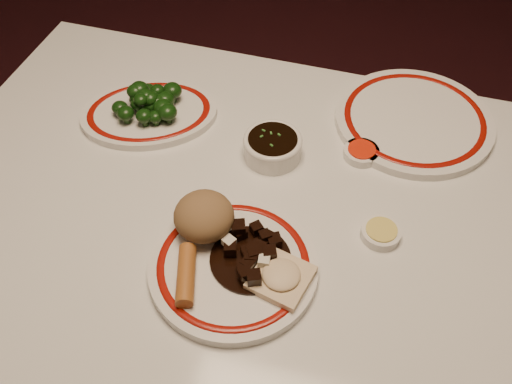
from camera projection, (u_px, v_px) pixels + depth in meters
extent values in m
cube|color=white|center=(254.00, 237.00, 0.94)|extent=(1.20, 0.90, 0.04)
cylinder|color=black|center=(107.00, 163.00, 1.57)|extent=(0.06, 0.06, 0.71)
cylinder|color=white|center=(233.00, 267.00, 0.86)|extent=(0.31, 0.31, 0.02)
torus|color=maroon|center=(233.00, 264.00, 0.86)|extent=(0.26, 0.26, 0.00)
ellipsoid|color=olive|center=(204.00, 216.00, 0.87)|extent=(0.09, 0.09, 0.07)
cylinder|color=#AF662B|center=(186.00, 275.00, 0.83)|extent=(0.06, 0.10, 0.03)
cube|color=beige|center=(281.00, 278.00, 0.83)|extent=(0.10, 0.10, 0.01)
ellipsoid|color=beige|center=(281.00, 275.00, 0.83)|extent=(0.06, 0.06, 0.02)
cylinder|color=black|center=(251.00, 259.00, 0.86)|extent=(0.12, 0.12, 0.00)
cube|color=black|center=(240.00, 234.00, 0.88)|extent=(0.03, 0.03, 0.02)
cube|color=black|center=(230.00, 249.00, 0.86)|extent=(0.02, 0.02, 0.02)
cube|color=black|center=(269.00, 253.00, 0.85)|extent=(0.03, 0.03, 0.02)
cube|color=black|center=(274.00, 241.00, 0.87)|extent=(0.03, 0.03, 0.02)
cube|color=black|center=(244.00, 270.00, 0.84)|extent=(0.03, 0.03, 0.02)
cube|color=black|center=(259.00, 255.00, 0.85)|extent=(0.02, 0.02, 0.02)
cube|color=black|center=(250.00, 254.00, 0.85)|extent=(0.02, 0.02, 0.01)
cube|color=black|center=(254.00, 254.00, 0.85)|extent=(0.03, 0.03, 0.02)
cube|color=black|center=(251.00, 257.00, 0.85)|extent=(0.02, 0.02, 0.02)
cube|color=black|center=(248.00, 253.00, 0.86)|extent=(0.03, 0.03, 0.02)
cube|color=black|center=(254.00, 278.00, 0.82)|extent=(0.03, 0.03, 0.02)
cube|color=black|center=(256.00, 229.00, 0.88)|extent=(0.02, 0.02, 0.02)
cube|color=black|center=(249.00, 264.00, 0.84)|extent=(0.02, 0.02, 0.02)
cube|color=black|center=(238.00, 228.00, 0.87)|extent=(0.03, 0.03, 0.02)
cube|color=black|center=(268.00, 242.00, 0.87)|extent=(0.02, 0.02, 0.01)
cube|color=black|center=(265.00, 236.00, 0.87)|extent=(0.02, 0.02, 0.02)
cube|color=black|center=(245.00, 274.00, 0.82)|extent=(0.02, 0.02, 0.02)
cube|color=black|center=(258.00, 249.00, 0.86)|extent=(0.02, 0.02, 0.02)
cube|color=beige|center=(229.00, 242.00, 0.86)|extent=(0.02, 0.02, 0.01)
cube|color=beige|center=(264.00, 261.00, 0.84)|extent=(0.02, 0.02, 0.01)
torus|color=maroon|center=(149.00, 111.00, 1.09)|extent=(0.30, 0.30, 0.00)
cylinder|color=#23471C|center=(149.00, 101.00, 1.10)|extent=(0.01, 0.01, 0.01)
ellipsoid|color=black|center=(148.00, 96.00, 1.09)|extent=(0.03, 0.03, 0.02)
cylinder|color=#23471C|center=(138.00, 106.00, 1.09)|extent=(0.01, 0.01, 0.01)
ellipsoid|color=black|center=(137.00, 99.00, 1.08)|extent=(0.03, 0.03, 0.02)
cylinder|color=#23471C|center=(139.00, 110.00, 1.08)|extent=(0.01, 0.01, 0.01)
ellipsoid|color=black|center=(138.00, 104.00, 1.07)|extent=(0.03, 0.03, 0.02)
cylinder|color=#23471C|center=(164.00, 115.00, 1.07)|extent=(0.01, 0.01, 0.01)
ellipsoid|color=black|center=(163.00, 108.00, 1.06)|extent=(0.04, 0.04, 0.03)
cylinder|color=#23471C|center=(168.00, 119.00, 1.06)|extent=(0.01, 0.01, 0.01)
ellipsoid|color=black|center=(167.00, 112.00, 1.05)|extent=(0.04, 0.04, 0.03)
cylinder|color=#23471C|center=(147.00, 108.00, 1.08)|extent=(0.01, 0.01, 0.01)
ellipsoid|color=black|center=(146.00, 101.00, 1.07)|extent=(0.03, 0.03, 0.03)
cylinder|color=#23471C|center=(165.00, 107.00, 1.09)|extent=(0.01, 0.01, 0.01)
ellipsoid|color=black|center=(164.00, 100.00, 1.08)|extent=(0.04, 0.04, 0.03)
cylinder|color=#23471C|center=(121.00, 113.00, 1.08)|extent=(0.01, 0.01, 0.01)
ellipsoid|color=black|center=(120.00, 108.00, 1.07)|extent=(0.03, 0.03, 0.02)
cylinder|color=#23471C|center=(158.00, 109.00, 1.08)|extent=(0.01, 0.01, 0.01)
ellipsoid|color=black|center=(157.00, 102.00, 1.07)|extent=(0.04, 0.04, 0.03)
cylinder|color=#23471C|center=(156.00, 122.00, 1.06)|extent=(0.01, 0.01, 0.01)
ellipsoid|color=black|center=(155.00, 117.00, 1.05)|extent=(0.03, 0.03, 0.02)
cylinder|color=#23471C|center=(142.00, 100.00, 1.10)|extent=(0.01, 0.01, 0.01)
ellipsoid|color=black|center=(141.00, 94.00, 1.09)|extent=(0.03, 0.03, 0.02)
cylinder|color=#23471C|center=(150.00, 107.00, 1.09)|extent=(0.01, 0.01, 0.01)
ellipsoid|color=black|center=(149.00, 100.00, 1.08)|extent=(0.04, 0.04, 0.03)
cylinder|color=#23471C|center=(149.00, 97.00, 1.10)|extent=(0.01, 0.01, 0.01)
ellipsoid|color=black|center=(148.00, 90.00, 1.09)|extent=(0.03, 0.03, 0.02)
cylinder|color=#23471C|center=(173.00, 98.00, 1.10)|extent=(0.01, 0.01, 0.01)
ellipsoid|color=black|center=(172.00, 91.00, 1.09)|extent=(0.04, 0.04, 0.03)
cylinder|color=#23471C|center=(145.00, 122.00, 1.06)|extent=(0.01, 0.01, 0.01)
ellipsoid|color=black|center=(144.00, 116.00, 1.05)|extent=(0.03, 0.03, 0.02)
cylinder|color=#23471C|center=(127.00, 120.00, 1.06)|extent=(0.01, 0.01, 0.01)
ellipsoid|color=black|center=(125.00, 113.00, 1.05)|extent=(0.03, 0.03, 0.03)
cylinder|color=#23471C|center=(167.00, 110.00, 1.08)|extent=(0.01, 0.01, 0.01)
ellipsoid|color=black|center=(166.00, 104.00, 1.07)|extent=(0.03, 0.03, 0.02)
cylinder|color=#23471C|center=(155.00, 111.00, 1.08)|extent=(0.01, 0.01, 0.01)
ellipsoid|color=black|center=(154.00, 105.00, 1.07)|extent=(0.03, 0.03, 0.03)
cylinder|color=#23471C|center=(149.00, 110.00, 1.08)|extent=(0.01, 0.01, 0.01)
ellipsoid|color=black|center=(147.00, 104.00, 1.07)|extent=(0.03, 0.03, 0.02)
cylinder|color=#23471C|center=(148.00, 108.00, 1.08)|extent=(0.01, 0.01, 0.01)
ellipsoid|color=black|center=(147.00, 101.00, 1.07)|extent=(0.03, 0.03, 0.03)
cylinder|color=#23471C|center=(142.00, 100.00, 1.10)|extent=(0.01, 0.01, 0.01)
ellipsoid|color=black|center=(141.00, 92.00, 1.08)|extent=(0.04, 0.04, 0.03)
cylinder|color=#23471C|center=(141.00, 103.00, 1.09)|extent=(0.01, 0.01, 0.01)
ellipsoid|color=black|center=(140.00, 98.00, 1.08)|extent=(0.03, 0.03, 0.02)
ellipsoid|color=black|center=(146.00, 96.00, 1.06)|extent=(0.03, 0.03, 0.03)
ellipsoid|color=black|center=(135.00, 91.00, 1.07)|extent=(0.03, 0.03, 0.03)
ellipsoid|color=black|center=(141.00, 100.00, 1.05)|extent=(0.03, 0.03, 0.02)
ellipsoid|color=black|center=(139.00, 89.00, 1.07)|extent=(0.04, 0.04, 0.03)
ellipsoid|color=black|center=(136.00, 97.00, 1.07)|extent=(0.03, 0.03, 0.02)
ellipsoid|color=black|center=(150.00, 98.00, 1.06)|extent=(0.03, 0.03, 0.03)
ellipsoid|color=black|center=(157.00, 91.00, 1.08)|extent=(0.03, 0.03, 0.02)
cylinder|color=white|center=(272.00, 148.00, 1.02)|extent=(0.10, 0.10, 0.04)
cylinder|color=black|center=(273.00, 139.00, 1.00)|extent=(0.09, 0.09, 0.00)
cylinder|color=white|center=(361.00, 153.00, 1.02)|extent=(0.06, 0.06, 0.02)
cylinder|color=red|center=(362.00, 149.00, 1.02)|extent=(0.05, 0.05, 0.00)
cylinder|color=white|center=(381.00, 233.00, 0.91)|extent=(0.06, 0.06, 0.02)
cylinder|color=#DDC95B|center=(382.00, 229.00, 0.90)|extent=(0.05, 0.05, 0.00)
cylinder|color=white|center=(414.00, 121.00, 1.08)|extent=(0.39, 0.39, 0.02)
torus|color=maroon|center=(415.00, 117.00, 1.08)|extent=(0.34, 0.34, 0.00)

